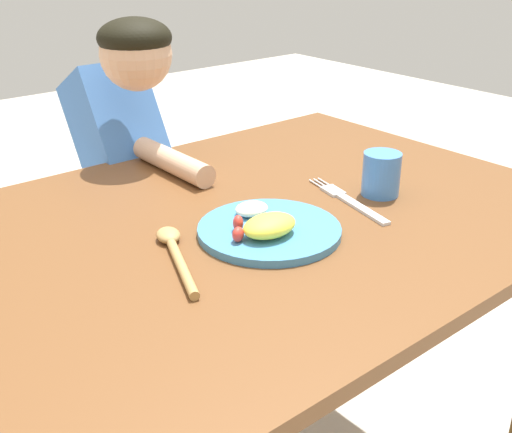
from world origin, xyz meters
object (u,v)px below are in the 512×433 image
Objects in this scene: plate at (268,228)px; spoon at (175,250)px; fork at (349,201)px; drinking_cup at (381,174)px; person at (125,212)px.

spoon is (-0.16, 0.04, -0.00)m from plate.
drinking_cup reaches higher than fork.
plate is at bearing 105.53° from fork.
plate is at bearing 85.89° from person.
plate is 0.21m from fork.
spoon is at bearing 166.65° from plate.
drinking_cup is (0.07, -0.01, 0.04)m from fork.
fork is 0.24× the size of person.
fork is at bearing 2.38° from plate.
fork is at bearing 106.01° from person.
plate is 0.16m from spoon.
plate is at bearing 179.48° from drinking_cup.
drinking_cup is 0.67m from person.
spoon is 0.44m from drinking_cup.
plate is 0.24× the size of person.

